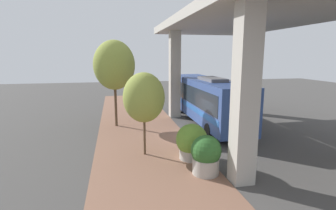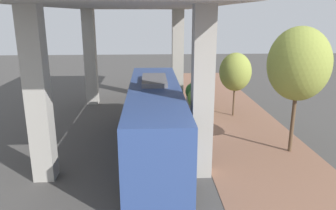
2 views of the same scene
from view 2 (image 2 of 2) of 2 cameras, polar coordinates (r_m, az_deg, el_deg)
ground_plane at (r=21.50m, az=4.38°, el=-3.89°), size 80.00×80.00×0.00m
sidewalk_strip at (r=22.08m, az=12.14°, el=-3.64°), size 6.00×40.00×0.02m
overpass at (r=20.12m, az=-6.98°, el=15.43°), size 9.40×20.79×8.14m
bus at (r=17.06m, az=-2.27°, el=-1.81°), size 2.75×12.48×3.80m
fire_hydrant at (r=23.44m, az=5.07°, el=-1.04°), size 0.43×0.21×0.93m
planter_front at (r=26.45m, az=4.54°, el=1.94°), size 1.40×1.40×1.86m
planter_middle at (r=24.65m, az=5.37°, el=0.91°), size 1.68×1.68×1.91m
street_tree_near at (r=23.57m, az=11.65°, el=5.65°), size 2.25×2.25×4.57m
street_tree_far at (r=17.78m, az=21.82°, el=6.62°), size 3.11×3.11×6.60m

